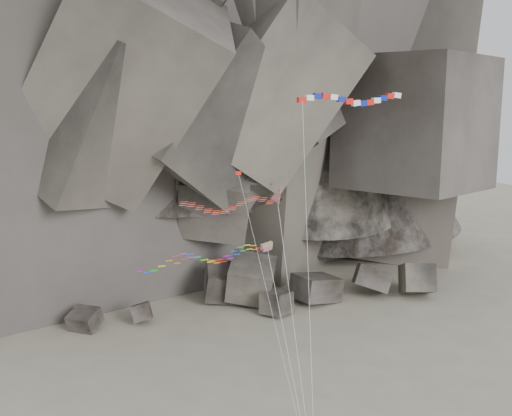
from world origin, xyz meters
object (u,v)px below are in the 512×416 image
object	(u,v)px
delta_kite	(225,204)
banner_kite	(351,101)
parafoil_kite	(200,258)
pennant_kite	(256,247)

from	to	relation	value
delta_kite	banner_kite	size ratio (longest dim) A/B	0.73
delta_kite	banner_kite	xyz separation A→B (m)	(14.09, 3.95, 8.98)
parafoil_kite	banner_kite	bearing A→B (deg)	1.73
parafoil_kite	delta_kite	bearing A→B (deg)	24.50
banner_kite	parafoil_kite	distance (m)	22.60
parafoil_kite	pennant_kite	world-z (taller)	pennant_kite
pennant_kite	banner_kite	bearing A→B (deg)	30.00
delta_kite	pennant_kite	size ratio (longest dim) A/B	0.95
parafoil_kite	pennant_kite	xyz separation A→B (m)	(5.22, 0.66, 0.34)
parafoil_kite	pennant_kite	distance (m)	5.27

